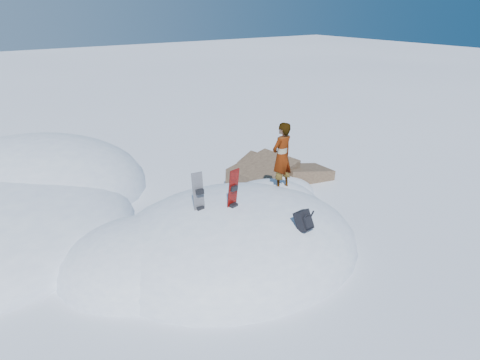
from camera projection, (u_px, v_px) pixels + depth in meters
ground at (234, 250)px, 12.43m from camera, size 120.00×120.00×0.00m
snow_mound at (223, 248)px, 12.52m from camera, size 8.00×6.00×3.00m
rock_outcrop at (272, 186)px, 16.71m from camera, size 4.68×4.41×1.68m
snowboard_red at (233, 199)px, 11.43m from camera, size 0.34×0.28×1.60m
snowboard_dark at (199, 202)px, 11.40m from camera, size 0.30×0.24×1.51m
backpack at (304, 221)px, 10.99m from camera, size 0.40×0.50×0.57m
gear_pile at (167, 300)px, 10.13m from camera, size 0.97×0.75×0.25m
person at (282, 156)px, 13.12m from camera, size 0.79×0.59×1.96m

